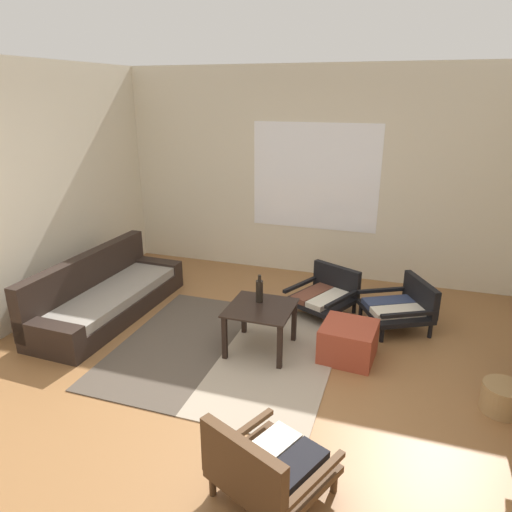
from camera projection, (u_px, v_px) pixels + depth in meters
The scene contains 11 objects.
ground_plane at pixel (233, 401), 3.76m from camera, with size 7.80×7.80×0.00m, color olive.
far_wall_with_window at pixel (316, 175), 6.04m from camera, with size 5.60×0.13×2.70m.
area_rug at pixel (226, 350), 4.50m from camera, with size 2.06×2.06×0.01m.
couch at pixel (106, 296), 5.19m from camera, with size 0.77×2.04×0.68m.
coffee_table at pixel (261, 315), 4.40m from camera, with size 0.61×0.61×0.46m.
armchair_by_window at pixel (325, 293), 5.23m from camera, with size 0.82×0.83×0.49m.
armchair_striped_foreground at pixel (265, 468), 2.77m from camera, with size 0.82×0.82×0.58m.
armchair_corner at pixel (402, 305), 4.89m from camera, with size 0.84×0.85×0.51m.
ottoman_orange at pixel (348, 341), 4.33m from camera, with size 0.49×0.49×0.34m, color #993D28.
glass_bottle at pixel (259, 291), 4.44m from camera, with size 0.07×0.07×0.28m.
wicker_basket at pixel (503, 398), 3.62m from camera, with size 0.32×0.32×0.23m, color #9E7A4C.
Camera 1 is at (1.17, -2.93, 2.37)m, focal length 32.58 mm.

